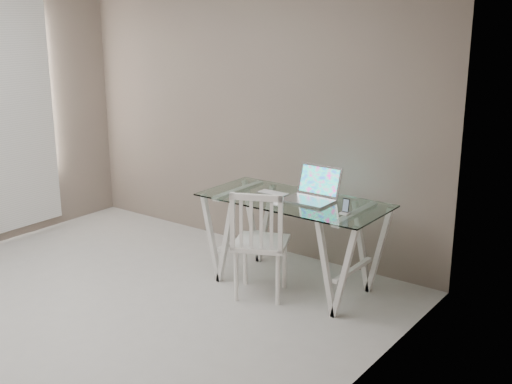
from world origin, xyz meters
TOP-DOWN VIEW (x-y plane):
  - room at (-0.06, 0.02)m, footprint 4.50×4.52m
  - desk at (0.91, 1.61)m, footprint 1.50×0.70m
  - chair at (0.82, 1.27)m, footprint 0.54×0.54m
  - laptop at (1.04, 1.70)m, footprint 0.37×0.34m
  - keyboard at (0.68, 1.66)m, footprint 0.26×0.11m
  - mouse at (0.92, 1.38)m, footprint 0.11×0.06m
  - phone_dock at (1.43, 1.52)m, footprint 0.06×0.06m

SIDE VIEW (x-z plane):
  - desk at x=0.91m, z-range 0.01..0.76m
  - chair at x=0.82m, z-range 0.05..0.93m
  - keyboard at x=0.68m, z-range 0.75..0.75m
  - mouse at x=0.92m, z-range 0.75..0.78m
  - phone_dock at x=1.43m, z-range 0.72..0.84m
  - laptop at x=1.04m, z-range 0.68..0.94m
  - room at x=-0.06m, z-range 0.36..3.07m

